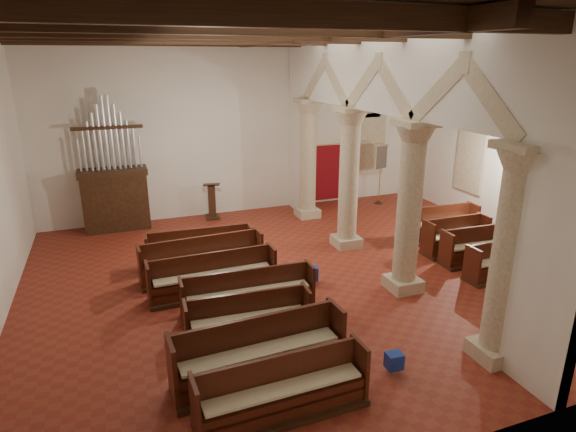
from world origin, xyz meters
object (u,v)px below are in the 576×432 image
at_px(pipe_organ, 114,188).
at_px(nave_pew_0, 283,398).
at_px(lectern, 212,203).
at_px(processional_banner, 380,183).
at_px(aisle_pew_0, 501,266).

bearing_deg(pipe_organ, nave_pew_0, -78.27).
xyz_separation_m(lectern, processional_banner, (6.38, -0.44, 0.25)).
bearing_deg(processional_banner, aisle_pew_0, -111.27).
bearing_deg(pipe_organ, processional_banner, -3.04).
relative_size(pipe_organ, nave_pew_0, 1.58).
relative_size(processional_banner, nave_pew_0, 0.86).
distance_m(nave_pew_0, aisle_pew_0, 7.41).
height_order(processional_banner, aisle_pew_0, processional_banner).
distance_m(pipe_organ, processional_banner, 9.52).
height_order(pipe_organ, aisle_pew_0, pipe_organ).
height_order(lectern, nave_pew_0, lectern).
bearing_deg(lectern, processional_banner, 3.22).
relative_size(lectern, aisle_pew_0, 0.68).
bearing_deg(nave_pew_0, processional_banner, 50.71).
relative_size(lectern, nave_pew_0, 0.48).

